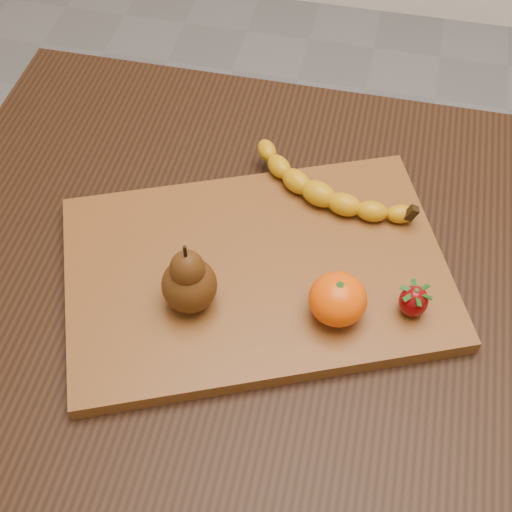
% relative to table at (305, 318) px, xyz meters
% --- Properties ---
extents(ground, '(3.50, 3.50, 0.00)m').
position_rel_table_xyz_m(ground, '(0.00, 0.00, -0.66)').
color(ground, slate).
rests_on(ground, ground).
extents(table, '(1.00, 0.70, 0.76)m').
position_rel_table_xyz_m(table, '(0.00, 0.00, 0.00)').
color(table, black).
rests_on(table, ground).
extents(cutting_board, '(0.53, 0.45, 0.02)m').
position_rel_table_xyz_m(cutting_board, '(-0.06, -0.02, 0.11)').
color(cutting_board, brown).
rests_on(cutting_board, table).
extents(banana, '(0.21, 0.12, 0.03)m').
position_rel_table_xyz_m(banana, '(-0.01, 0.10, 0.13)').
color(banana, '#D09509').
rests_on(banana, cutting_board).
extents(pear, '(0.07, 0.07, 0.10)m').
position_rel_table_xyz_m(pear, '(-0.12, -0.08, 0.17)').
color(pear, '#4C290C').
rests_on(pear, cutting_board).
extents(mandarin, '(0.08, 0.08, 0.06)m').
position_rel_table_xyz_m(mandarin, '(0.04, -0.06, 0.15)').
color(mandarin, '#F95102').
rests_on(mandarin, cutting_board).
extents(strawberry, '(0.04, 0.04, 0.04)m').
position_rel_table_xyz_m(strawberry, '(0.12, -0.04, 0.14)').
color(strawberry, '#7C0307').
rests_on(strawberry, cutting_board).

